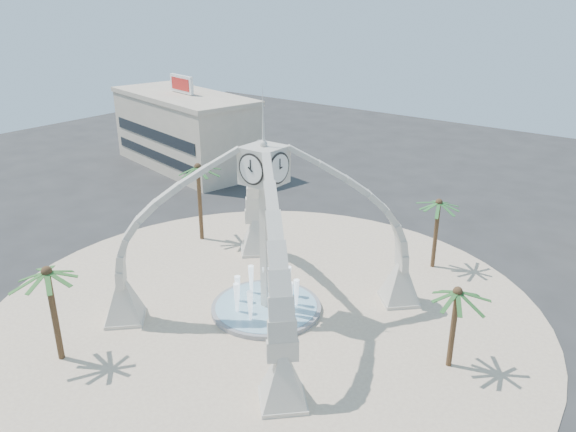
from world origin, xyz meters
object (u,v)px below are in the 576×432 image
Objects in this scene: clock_tower at (265,229)px; fountain at (266,307)px; palm_north at (439,203)px; palm_south at (47,273)px; palm_east at (458,293)px; palm_west at (198,168)px.

clock_tower reaches higher than fountain.
palm_north is 0.94× the size of palm_south.
palm_west is (-26.11, 4.29, 1.79)m from palm_east.
palm_west is 19.63m from palm_south.
palm_south is at bearing -70.99° from palm_west.
fountain is at bearing -171.93° from palm_east.
clock_tower is 14.02m from palm_south.
clock_tower reaches higher than palm_west.
palm_north is (6.68, 13.96, -0.75)m from clock_tower.
palm_east is at bearing 35.85° from palm_south.
fountain is at bearing 62.08° from palm_south.
fountain is 15.17m from palm_south.
clock_tower is 2.75× the size of palm_north.
palm_west reaches higher than palm_south.
palm_west reaches higher than palm_east.
palm_south is at bearing -117.92° from clock_tower.
palm_east is 0.76× the size of palm_west.
palm_north is at bearing 118.19° from palm_east.
palm_south is at bearing -116.69° from palm_north.
palm_east is (13.16, 1.87, 4.88)m from fountain.
clock_tower is 2.28× the size of palm_west.
fountain is 1.35× the size of palm_east.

